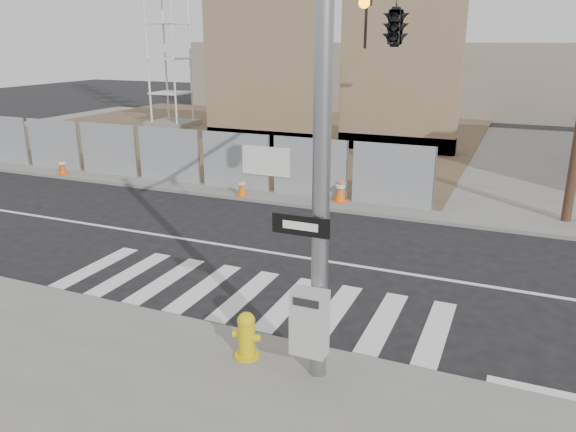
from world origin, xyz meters
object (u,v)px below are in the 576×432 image
at_px(fire_hydrant, 246,335).
at_px(traffic_cone_d, 340,190).
at_px(traffic_cone_b, 62,166).
at_px(traffic_cone_c, 242,186).
at_px(signal_pole, 375,65).

height_order(fire_hydrant, traffic_cone_d, fire_hydrant).
distance_m(traffic_cone_b, traffic_cone_c, 7.97).
xyz_separation_m(traffic_cone_b, traffic_cone_d, (11.29, 0.57, 0.04)).
bearing_deg(fire_hydrant, traffic_cone_d, 84.72).
bearing_deg(traffic_cone_d, fire_hydrant, -81.24).
xyz_separation_m(signal_pole, traffic_cone_b, (-14.04, 6.30, -4.32)).
bearing_deg(fire_hydrant, traffic_cone_c, 103.99).
bearing_deg(traffic_cone_c, traffic_cone_d, 10.41).
relative_size(signal_pole, traffic_cone_c, 10.58).
height_order(signal_pole, fire_hydrant, signal_pole).
relative_size(signal_pole, fire_hydrant, 8.56).
bearing_deg(traffic_cone_b, traffic_cone_d, 2.90).
relative_size(fire_hydrant, traffic_cone_d, 1.03).
height_order(signal_pole, traffic_cone_b, signal_pole).
bearing_deg(signal_pole, traffic_cone_d, 111.76).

